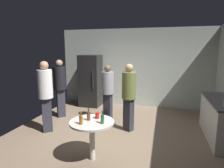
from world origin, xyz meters
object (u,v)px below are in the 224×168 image
person_in_olive_shirt (129,92)px  person_in_gray_shirt (108,89)px  beer_bottle_amber (81,120)px  plastic_cup_red (97,115)px  refrigerator (91,81)px  beer_bottle_brown (89,116)px  foreground_table (92,127)px  beer_bottle_green (103,119)px  person_in_white_shirt (46,91)px  person_in_black_shirt (60,84)px

person_in_olive_shirt → person_in_gray_shirt: (-0.69, 0.55, -0.05)m
beer_bottle_amber → plastic_cup_red: 0.39m
refrigerator → beer_bottle_brown: refrigerator is taller
foreground_table → plastic_cup_red: size_ratio=7.27×
foreground_table → beer_bottle_green: beer_bottle_green is taller
refrigerator → person_in_gray_shirt: 1.60m
foreground_table → person_in_olive_shirt: person_in_olive_shirt is taller
beer_bottle_brown → beer_bottle_amber: bearing=-105.0°
foreground_table → plastic_cup_red: bearing=74.1°
refrigerator → beer_bottle_green: refrigerator is taller
person_in_gray_shirt → person_in_olive_shirt: bearing=61.8°
person_in_olive_shirt → person_in_white_shirt: bearing=-42.9°
foreground_table → beer_bottle_green: (0.22, -0.05, 0.19)m
beer_bottle_amber → person_in_white_shirt: 1.74m
beer_bottle_amber → person_in_black_shirt: size_ratio=0.14×
beer_bottle_amber → plastic_cup_red: beer_bottle_amber is taller
refrigerator → foreground_table: 3.50m
plastic_cup_red → person_in_black_shirt: 2.49m
beer_bottle_green → plastic_cup_red: (-0.17, 0.21, -0.03)m
refrigerator → person_in_olive_shirt: (1.69, -1.79, 0.07)m
foreground_table → beer_bottle_brown: beer_bottle_brown is taller
person_in_white_shirt → person_in_black_shirt: person_in_white_shirt is taller
foreground_table → person_in_black_shirt: bearing=131.9°
beer_bottle_brown → beer_bottle_green: bearing=-15.4°
refrigerator → beer_bottle_brown: bearing=-69.4°
beer_bottle_brown → person_in_black_shirt: 2.50m
foreground_table → person_in_gray_shirt: bearing=98.2°
refrigerator → person_in_olive_shirt: bearing=-46.8°
beer_bottle_amber → person_in_black_shirt: (-1.59, 2.09, 0.18)m
beer_bottle_amber → plastic_cup_red: size_ratio=2.09×
plastic_cup_red → person_in_olive_shirt: 1.35m
refrigerator → plastic_cup_red: size_ratio=16.36×
person_in_black_shirt → refrigerator: bearing=119.1°
refrigerator → person_in_black_shirt: bearing=-108.0°
person_in_white_shirt → person_in_olive_shirt: bearing=68.8°
person_in_gray_shirt → person_in_black_shirt: bearing=-76.4°
beer_bottle_amber → person_in_white_shirt: bearing=142.6°
person_in_gray_shirt → person_in_black_shirt: (-1.43, -0.09, 0.08)m
beer_bottle_amber → beer_bottle_green: 0.37m
beer_bottle_amber → person_in_gray_shirt: size_ratio=0.15×
beer_bottle_amber → beer_bottle_brown: (0.06, 0.21, 0.00)m
person_in_gray_shirt → foreground_table: bearing=18.3°
person_in_white_shirt → person_in_black_shirt: (-0.21, 1.04, -0.02)m
beer_bottle_brown → beer_bottle_green: (0.29, -0.08, 0.00)m
beer_bottle_amber → person_in_white_shirt: size_ratio=0.13×
beer_bottle_amber → beer_bottle_green: bearing=20.6°
person_in_gray_shirt → person_in_white_shirt: bearing=-37.0°
plastic_cup_red → person_in_white_shirt: person_in_white_shirt is taller
person_in_olive_shirt → person_in_gray_shirt: 0.88m
foreground_table → beer_bottle_brown: (-0.07, 0.03, 0.19)m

